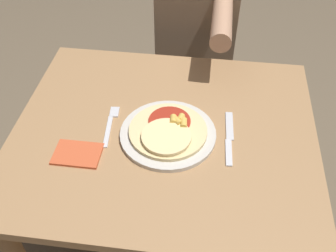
{
  "coord_description": "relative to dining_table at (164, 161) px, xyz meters",
  "views": [
    {
      "loc": [
        0.12,
        -0.83,
        1.62
      ],
      "look_at": [
        0.01,
        -0.02,
        0.81
      ],
      "focal_mm": 42.0,
      "sensor_mm": 36.0,
      "label": 1
    }
  ],
  "objects": [
    {
      "name": "dining_table",
      "position": [
        0.0,
        0.0,
        0.0
      ],
      "size": [
        0.92,
        0.79,
        0.77
      ],
      "color": "#9E754C",
      "rests_on": "ground_plane"
    },
    {
      "name": "napkin",
      "position": [
        -0.23,
        -0.13,
        0.15
      ],
      "size": [
        0.13,
        0.09,
        0.01
      ],
      "color": "#C6512D",
      "rests_on": "dining_table"
    },
    {
      "name": "person_diner",
      "position": [
        0.05,
        0.64,
        0.09
      ],
      "size": [
        0.32,
        0.52,
        1.25
      ],
      "color": "#2D2D38",
      "rests_on": "ground_plane"
    },
    {
      "name": "pizza",
      "position": [
        0.02,
        -0.02,
        0.17
      ],
      "size": [
        0.23,
        0.23,
        0.04
      ],
      "color": "#E0C689",
      "rests_on": "plate"
    },
    {
      "name": "plate",
      "position": [
        0.01,
        -0.02,
        0.15
      ],
      "size": [
        0.29,
        0.29,
        0.01
      ],
      "color": "beige",
      "rests_on": "dining_table"
    },
    {
      "name": "knife",
      "position": [
        0.2,
        -0.01,
        0.15
      ],
      "size": [
        0.03,
        0.22,
        0.0
      ],
      "color": "silver",
      "rests_on": "dining_table"
    },
    {
      "name": "fork",
      "position": [
        -0.17,
        0.01,
        0.15
      ],
      "size": [
        0.03,
        0.18,
        0.0
      ],
      "color": "silver",
      "rests_on": "dining_table"
    }
  ]
}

